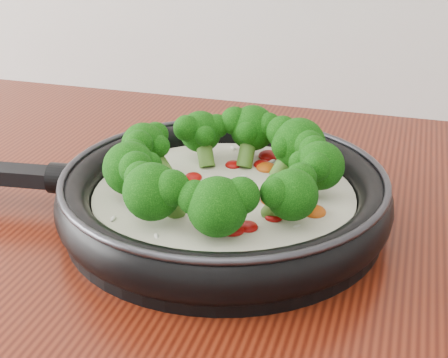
% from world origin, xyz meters
% --- Properties ---
extents(skillet, '(0.55, 0.38, 0.10)m').
position_xyz_m(skillet, '(-0.01, 1.10, 0.94)').
color(skillet, black).
rests_on(skillet, counter).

